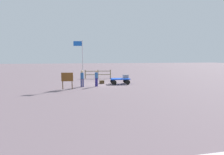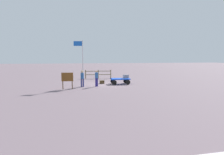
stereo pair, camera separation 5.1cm
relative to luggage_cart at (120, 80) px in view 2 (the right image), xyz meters
The scene contains 9 objects.
ground_plane 1.84m from the luggage_cart, 11.26° to the right, with size 120.00×120.00×0.00m, color slate.
luggage_cart is the anchor object (origin of this frame).
suitcase_olive 0.85m from the luggage_cart, 160.68° to the right, with size 0.66×0.40×0.39m.
suitcase_maroon 2.05m from the luggage_cart, 17.96° to the right, with size 0.54×0.36×0.36m.
worker_lead 4.37m from the luggage_cart, 17.79° to the left, with size 0.42×0.42×1.67m.
worker_trailing 3.02m from the luggage_cart, 25.15° to the left, with size 0.44×0.44×1.63m.
flagpole 4.81m from the luggage_cart, 12.07° to the left, with size 0.93×0.10×4.68m.
signboard 6.04m from the luggage_cart, 23.29° to the left, with size 1.08×0.13×1.56m.
wooden_fence 5.93m from the luggage_cart, 71.23° to the right, with size 3.58×0.39×1.20m.
Camera 2 is at (2.50, 20.83, 3.11)m, focal length 30.50 mm.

